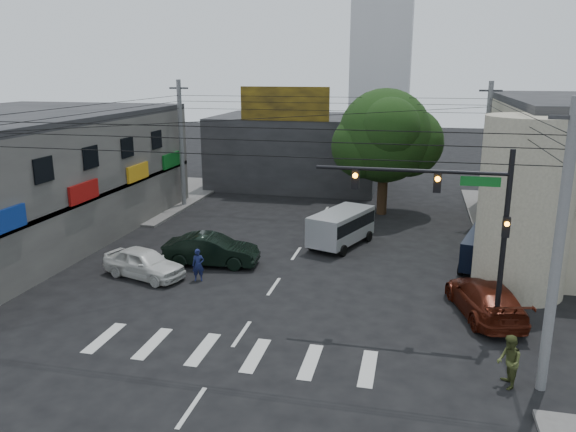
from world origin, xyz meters
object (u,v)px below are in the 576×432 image
(traffic_gantry, at_px, (458,212))
(silver_minivan, at_px, (341,229))
(utility_pole_far_right, at_px, (485,154))
(street_tree, at_px, (385,136))
(traffic_officer, at_px, (198,265))
(navy_van, at_px, (484,251))
(maroon_sedan, at_px, (485,299))
(white_compact, at_px, (144,263))
(dark_sedan, at_px, (211,250))
(utility_pole_far_left, at_px, (181,145))
(utility_pole_near_right, at_px, (558,252))
(pedestrian_olive, at_px, (509,362))

(traffic_gantry, xyz_separation_m, silver_minivan, (-5.62, 9.99, -3.81))
(traffic_gantry, bearing_deg, utility_pole_far_right, 81.06)
(street_tree, height_order, traffic_officer, street_tree)
(traffic_gantry, height_order, utility_pole_far_right, utility_pole_far_right)
(navy_van, bearing_deg, maroon_sedan, -171.51)
(traffic_gantry, bearing_deg, street_tree, 101.99)
(street_tree, height_order, white_compact, street_tree)
(utility_pole_far_right, bearing_deg, dark_sedan, -140.79)
(silver_minivan, bearing_deg, traffic_gantry, -130.36)
(utility_pole_far_left, distance_m, white_compact, 15.27)
(white_compact, height_order, navy_van, navy_van)
(maroon_sedan, bearing_deg, utility_pole_far_right, -109.03)
(utility_pole_near_right, relative_size, white_compact, 1.99)
(traffic_officer, bearing_deg, navy_van, 1.11)
(utility_pole_far_right, distance_m, silver_minivan, 11.43)
(utility_pole_far_left, distance_m, navy_van, 22.61)
(pedestrian_olive, bearing_deg, utility_pole_far_right, 168.90)
(white_compact, bearing_deg, street_tree, -17.58)
(utility_pole_near_right, relative_size, utility_pole_far_right, 1.00)
(white_compact, bearing_deg, maroon_sedan, -76.22)
(traffic_gantry, bearing_deg, maroon_sedan, 52.05)
(traffic_gantry, height_order, maroon_sedan, traffic_gantry)
(utility_pole_near_right, bearing_deg, maroon_sedan, 102.58)
(utility_pole_far_left, bearing_deg, traffic_gantry, -42.86)
(street_tree, distance_m, white_compact, 19.09)
(silver_minivan, height_order, traffic_officer, silver_minivan)
(utility_pole_near_right, bearing_deg, traffic_gantry, 127.42)
(dark_sedan, xyz_separation_m, pedestrian_olive, (13.38, -8.84, 0.08))
(traffic_gantry, height_order, utility_pole_far_left, utility_pole_far_left)
(utility_pole_far_left, bearing_deg, traffic_officer, -64.30)
(silver_minivan, relative_size, traffic_officer, 3.24)
(navy_van, xyz_separation_m, traffic_officer, (-13.59, -4.96, -0.11))
(utility_pole_far_right, bearing_deg, street_tree, 171.25)
(navy_van, height_order, pedestrian_olive, navy_van)
(street_tree, distance_m, utility_pole_far_right, 6.63)
(white_compact, xyz_separation_m, navy_van, (16.36, 5.12, 0.17))
(utility_pole_near_right, bearing_deg, traffic_officer, 155.65)
(street_tree, distance_m, maroon_sedan, 17.61)
(utility_pole_far_right, height_order, dark_sedan, utility_pole_far_right)
(utility_pole_far_right, bearing_deg, traffic_officer, -135.35)
(white_compact, relative_size, traffic_officer, 2.92)
(street_tree, height_order, dark_sedan, street_tree)
(utility_pole_near_right, height_order, pedestrian_olive, utility_pole_near_right)
(white_compact, bearing_deg, silver_minivan, -33.36)
(navy_van, bearing_deg, utility_pole_far_right, 9.81)
(dark_sedan, bearing_deg, traffic_officer, -179.87)
(utility_pole_far_left, bearing_deg, street_tree, 3.95)
(white_compact, distance_m, silver_minivan, 11.31)
(traffic_gantry, distance_m, utility_pole_far_right, 17.21)
(navy_van, height_order, traffic_officer, navy_van)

